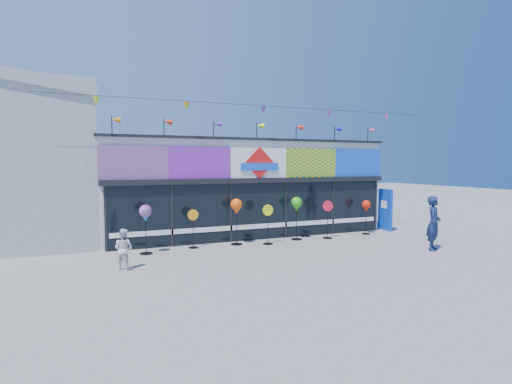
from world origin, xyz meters
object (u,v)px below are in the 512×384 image
adult_man (434,223)px  child (124,249)px  spinner_2 (236,208)px  spinner_4 (297,205)px  spinner_6 (366,207)px  spinner_3 (268,223)px  blue_sign (385,209)px  spinner_5 (328,218)px  spinner_0 (145,215)px  spinner_1 (193,228)px

adult_man → child: adult_man is taller
spinner_2 → spinner_4: spinner_2 is taller
spinner_6 → spinner_3: bearing=-176.0°
spinner_4 → blue_sign: bearing=6.1°
adult_man → spinner_6: bearing=52.4°
blue_sign → child: blue_sign is taller
spinner_5 → spinner_0: bearing=-179.5°
spinner_3 → spinner_4: spinner_4 is taller
blue_sign → spinner_6: (-1.52, -0.57, 0.23)m
spinner_0 → child: (-0.85, -1.75, -0.75)m
spinner_1 → spinner_6: (7.64, -0.08, 0.44)m
blue_sign → spinner_3: 6.44m
spinner_2 → spinner_3: bearing=-18.5°
spinner_5 → adult_man: 4.04m
spinner_1 → spinner_6: bearing=-0.6°
spinner_0 → spinner_5: bearing=0.5°
spinner_6 → child: 10.42m
spinner_3 → spinner_6: (4.85, 0.34, 0.39)m
spinner_4 → child: 7.15m
spinner_6 → adult_man: adult_man is taller
blue_sign → spinner_3: blue_sign is taller
child → adult_man: bearing=-148.5°
spinner_3 → adult_man: bearing=-33.0°
spinner_2 → child: (-4.23, -2.05, -0.81)m
blue_sign → spinner_4: (-4.93, -0.52, 0.43)m
spinner_1 → spinner_5: size_ratio=0.91×
blue_sign → spinner_4: blue_sign is taller
spinner_0 → spinner_2: 3.39m
spinner_4 → adult_man: adult_man is taller
spinner_0 → spinner_6: size_ratio=1.13×
spinner_5 → child: size_ratio=1.31×
spinner_4 → spinner_5: size_ratio=1.12×
spinner_1 → spinner_2: 1.78m
spinner_4 → adult_man: bearing=-45.7°
spinner_6 → spinner_2: bearing=179.6°
spinner_6 → spinner_0: bearing=-178.4°
spinner_4 → child: bearing=-163.2°
spinner_3 → child: size_ratio=1.28×
spinner_0 → blue_sign: bearing=4.3°
spinner_0 → spinner_5: size_ratio=1.08×
spinner_2 → spinner_5: size_ratio=1.13×
spinner_5 → spinner_6: bearing=5.2°
spinner_1 → spinner_3: 2.82m
spinner_4 → spinner_6: bearing=-0.7°
spinner_1 → spinner_4: (4.23, -0.04, 0.64)m
spinner_0 → spinner_5: 7.28m
spinner_0 → adult_man: 10.04m
blue_sign → spinner_6: blue_sign is taller
blue_sign → spinner_3: bearing=-164.8°
spinner_3 → spinner_4: (1.44, 0.38, 0.59)m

